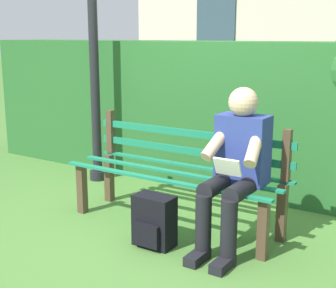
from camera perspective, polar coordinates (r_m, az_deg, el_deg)
ground at (r=4.12m, az=0.76°, el=-9.64°), size 60.00×60.00×0.00m
park_bench at (r=4.03m, az=1.34°, el=-3.47°), size 1.89×0.54×0.88m
person_seated at (r=3.56m, az=8.04°, el=-2.42°), size 0.44×0.73×1.21m
hedge_backdrop at (r=5.23m, az=4.24°, el=4.27°), size 5.56×0.85×1.64m
backpack at (r=3.68m, az=-1.67°, el=-9.21°), size 0.31×0.25×0.40m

